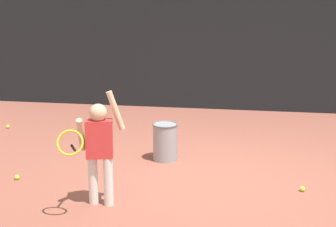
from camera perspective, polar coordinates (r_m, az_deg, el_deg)
name	(u,v)px	position (r m, az deg, el deg)	size (l,w,h in m)	color
ground_plane	(211,178)	(6.34, 5.33, -7.87)	(20.00, 20.00, 0.00)	brown
back_fence_windscreen	(228,30)	(10.04, 7.38, 10.08)	(11.30, 0.08, 3.42)	black
fence_post_1	(228,27)	(10.10, 7.41, 10.53)	(0.09, 0.09, 3.57)	slate
tennis_player	(98,145)	(5.34, -8.56, -3.89)	(0.62, 0.69, 1.35)	silver
ball_hopper	(165,141)	(6.92, -0.37, -3.43)	(0.38, 0.38, 0.56)	gray
tennis_ball_2	(17,177)	(6.56, -18.06, -7.45)	(0.07, 0.07, 0.07)	#CCE033
tennis_ball_3	(302,189)	(6.12, 16.17, -8.88)	(0.07, 0.07, 0.07)	#CCE033
tennis_ball_7	(8,127)	(9.17, -19.06, -1.53)	(0.07, 0.07, 0.07)	#CCE033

